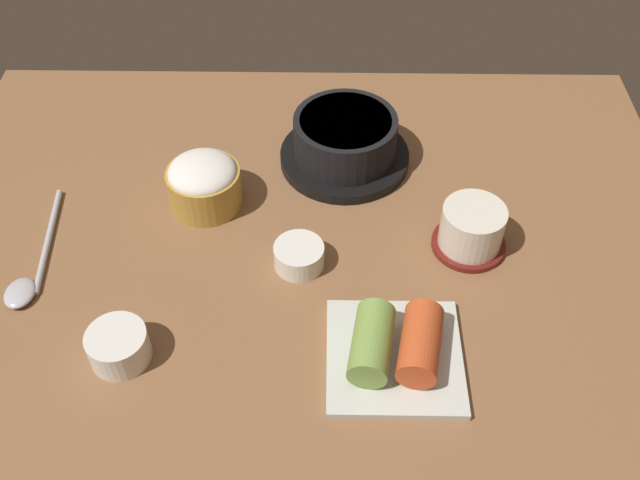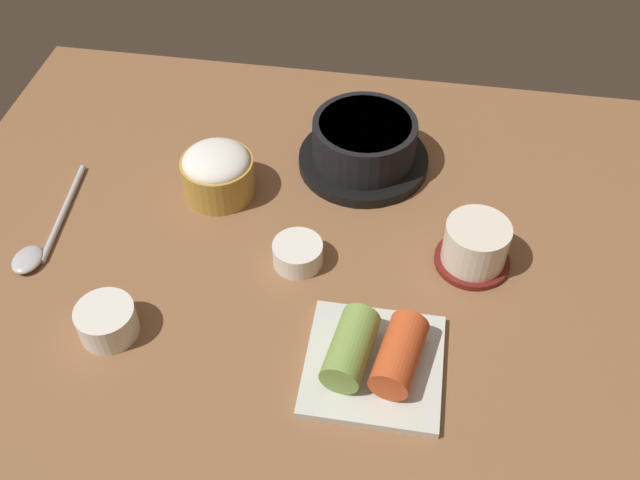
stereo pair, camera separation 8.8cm
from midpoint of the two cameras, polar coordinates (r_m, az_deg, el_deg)
name	(u,v)px [view 2 (the right image)]	position (r cm, az deg, el deg)	size (l,w,h in cm)	color
dining_table	(307,248)	(91.95, 1.69, -0.79)	(100.00, 76.00, 2.00)	brown
stone_pot	(364,145)	(100.23, 6.03, 7.39)	(18.16, 18.16, 7.37)	black
rice_bowl	(218,171)	(95.83, -5.55, 5.30)	(9.68, 9.68, 7.10)	#B78C38
tea_cup_with_saucer	(475,244)	(89.76, 14.96, -0.49)	(9.28, 9.28, 6.32)	maroon
banchan_cup_center	(298,253)	(87.82, 1.07, -1.18)	(6.20, 6.20, 3.07)	white
kimchi_plate	(374,357)	(78.70, 7.56, -9.35)	(14.89, 14.89, 5.34)	silver
side_bowl_near	(107,320)	(83.14, -13.69, -6.39)	(6.71, 6.71, 3.93)	white
spoon	(40,242)	(95.53, -18.89, -0.33)	(3.91, 19.96, 1.35)	#B7B7BC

